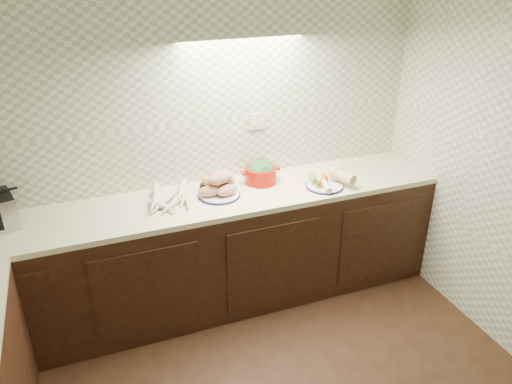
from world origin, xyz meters
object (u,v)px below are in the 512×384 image
object	(u,v)px
parsnip_pile	(167,198)
veg_plate	(330,179)
onion_bowl	(208,185)
sweet_potato_plate	(219,186)
dutch_oven	(261,172)

from	to	relation	value
parsnip_pile	veg_plate	xyz separation A→B (m)	(1.19, -0.14, 0.01)
onion_bowl	parsnip_pile	bearing A→B (deg)	-164.19
sweet_potato_plate	onion_bowl	world-z (taller)	sweet_potato_plate
parsnip_pile	dutch_oven	bearing A→B (deg)	6.24
parsnip_pile	dutch_oven	distance (m)	0.73
veg_plate	dutch_oven	bearing A→B (deg)	154.65
dutch_oven	veg_plate	distance (m)	0.52
parsnip_pile	veg_plate	world-z (taller)	veg_plate
sweet_potato_plate	dutch_oven	size ratio (longest dim) A/B	1.03
sweet_potato_plate	veg_plate	xyz separation A→B (m)	(0.83, -0.12, -0.02)
sweet_potato_plate	veg_plate	size ratio (longest dim) A/B	0.88
dutch_oven	sweet_potato_plate	bearing A→B (deg)	-164.48
parsnip_pile	veg_plate	bearing A→B (deg)	-6.83
onion_bowl	sweet_potato_plate	bearing A→B (deg)	-66.36
parsnip_pile	onion_bowl	distance (m)	0.33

